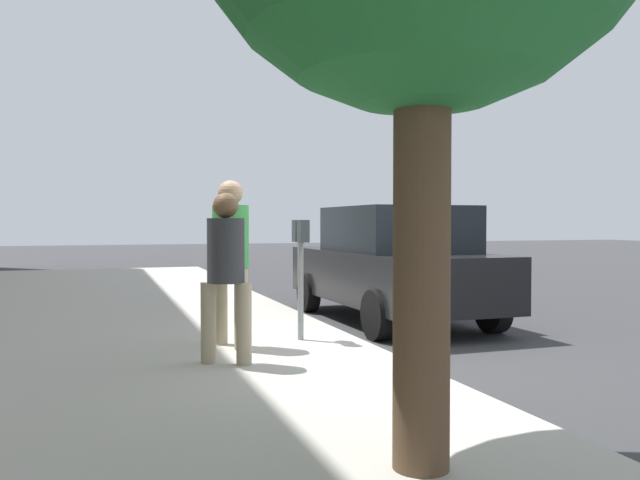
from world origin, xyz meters
TOP-DOWN VIEW (x-y plane):
  - ground_plane at (0.00, 0.00)m, footprint 80.00×80.00m
  - sidewalk_slab at (0.00, 3.00)m, footprint 28.00×6.00m
  - parking_meter at (0.81, 0.69)m, footprint 0.36×0.12m
  - pedestrian_at_meter at (0.64, 1.55)m, footprint 0.52×0.40m
  - pedestrian_bystander at (-0.20, 1.76)m, footprint 0.36×0.47m
  - parked_sedan_near at (2.62, -1.35)m, footprint 4.42×2.00m

SIDE VIEW (x-z plane):
  - ground_plane at x=0.00m, z-range 0.00..0.00m
  - sidewalk_slab at x=0.00m, z-range 0.00..0.15m
  - parked_sedan_near at x=2.62m, z-range 0.01..1.78m
  - pedestrian_bystander at x=-0.20m, z-range 0.28..1.95m
  - parking_meter at x=0.81m, z-range 0.46..1.87m
  - pedestrian_at_meter at x=0.64m, z-range 0.33..2.17m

